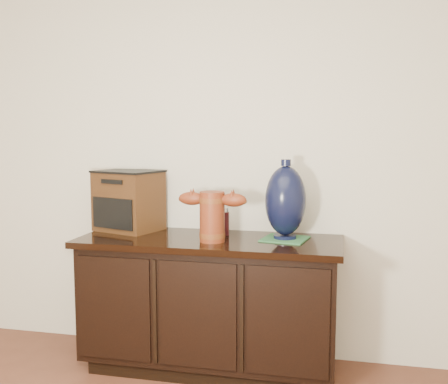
% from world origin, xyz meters
% --- Properties ---
extents(sideboard, '(1.46, 0.56, 0.75)m').
position_xyz_m(sideboard, '(0.00, 2.23, 0.39)').
color(sideboard, black).
rests_on(sideboard, ground).
extents(terracotta_vessel, '(0.38, 0.15, 0.27)m').
position_xyz_m(terracotta_vessel, '(0.04, 2.15, 0.91)').
color(terracotta_vessel, maroon).
rests_on(terracotta_vessel, sideboard).
extents(tv_radio, '(0.43, 0.39, 0.36)m').
position_xyz_m(tv_radio, '(-0.54, 2.36, 0.94)').
color(tv_radio, '#3E230F').
rests_on(tv_radio, sideboard).
extents(green_mat, '(0.27, 0.27, 0.01)m').
position_xyz_m(green_mat, '(0.41, 2.29, 0.76)').
color(green_mat, '#2D6438').
rests_on(green_mat, sideboard).
extents(lamp_base, '(0.26, 0.26, 0.43)m').
position_xyz_m(lamp_base, '(0.41, 2.29, 0.97)').
color(lamp_base, black).
rests_on(lamp_base, green_mat).
extents(spray_can, '(0.05, 0.05, 0.16)m').
position_xyz_m(spray_can, '(0.06, 2.34, 0.83)').
color(spray_can, '#530E14').
rests_on(spray_can, sideboard).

